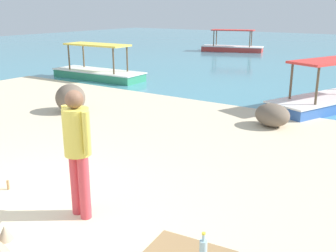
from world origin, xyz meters
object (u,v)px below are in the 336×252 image
at_px(boat_red, 232,47).
at_px(boat_blue, 329,98).
at_px(person_standing, 77,145).
at_px(boat_green, 98,72).
at_px(bottle, 203,251).

xyz_separation_m(boat_red, boat_blue, (8.17, -11.56, 0.00)).
distance_m(person_standing, boat_green, 10.28).
xyz_separation_m(bottle, boat_blue, (-0.79, 8.23, -0.31)).
relative_size(bottle, boat_blue, 0.08).
relative_size(boat_green, boat_blue, 0.97).
distance_m(bottle, boat_green, 12.10).
bearing_deg(boat_red, person_standing, 94.76).
distance_m(boat_red, boat_blue, 14.16).
height_order(bottle, boat_red, boat_red).
bearing_deg(person_standing, boat_red, -150.60).
height_order(bottle, boat_green, boat_green).
xyz_separation_m(person_standing, boat_blue, (1.26, 7.67, -0.70)).
bearing_deg(person_standing, boat_blue, -179.68).
relative_size(bottle, person_standing, 0.18).
bearing_deg(boat_blue, person_standing, 13.30).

